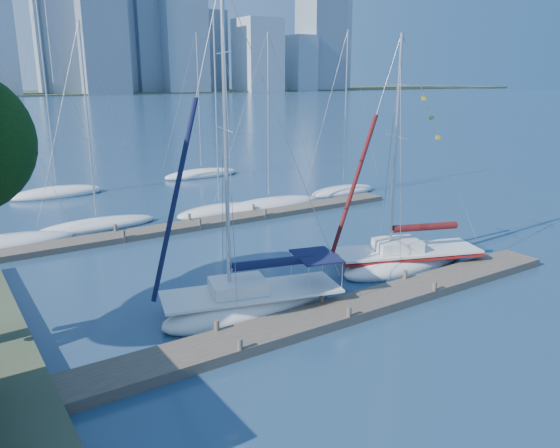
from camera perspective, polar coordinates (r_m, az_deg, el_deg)
ground at (r=23.18m, az=5.71°, el=-9.69°), size 700.00×700.00×0.00m
near_dock at (r=23.09m, az=5.73°, el=-9.24°), size 26.00×2.00×0.40m
far_dock at (r=36.97m, az=-7.50°, el=0.13°), size 30.00×1.80×0.36m
sailboat_navy at (r=23.20m, az=-3.00°, el=-6.59°), size 8.55×4.64×13.85m
sailboat_maroon at (r=29.33m, az=13.06°, el=-2.60°), size 8.60×5.31×12.24m
bg_boat_1 at (r=37.84m, az=-18.56°, el=-0.09°), size 8.00×3.58×13.26m
bg_boat_2 at (r=39.87m, az=-6.37°, el=1.43°), size 6.72×2.62×14.09m
bg_boat_3 at (r=41.27m, az=-1.17°, el=1.99°), size 9.02×2.85×13.08m
bg_boat_5 at (r=46.85m, az=6.60°, el=3.49°), size 6.80×4.25×13.61m
bg_boat_6 at (r=49.21m, az=-22.25°, el=3.07°), size 7.47×2.55×15.90m
bg_boat_7 at (r=55.04m, az=-8.19°, el=5.21°), size 7.98×3.16×14.04m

